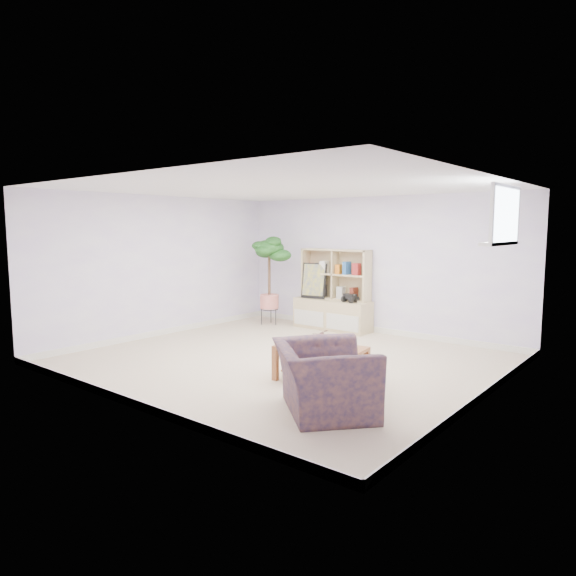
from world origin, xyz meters
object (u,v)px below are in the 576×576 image
Objects in this scene: storage_unit at (333,290)px; floor_tree at (269,281)px; coffee_table at (321,364)px; armchair at (324,374)px.

floor_tree reaches higher than storage_unit.
storage_unit is 1.39× the size of coffee_table.
coffee_table is (1.68, -2.74, -0.52)m from storage_unit.
storage_unit is at bearing 113.47° from coffee_table.
storage_unit is 0.87× the size of floor_tree.
floor_tree is at bearing -0.79° from armchair.
floor_tree reaches higher than coffee_table.
floor_tree reaches higher than armchair.
coffee_table is at bearing -58.53° from storage_unit.
coffee_table is 0.62× the size of floor_tree.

